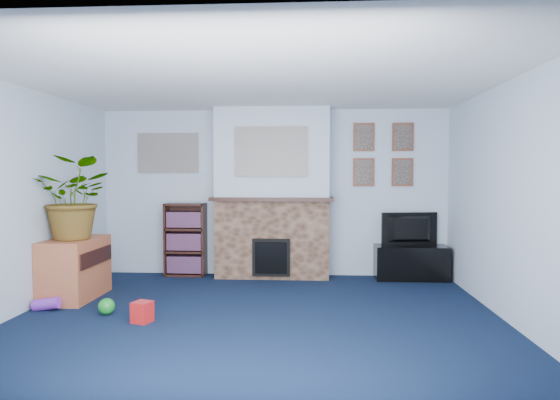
# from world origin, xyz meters

# --- Properties ---
(floor) EXTENTS (5.00, 4.50, 0.01)m
(floor) POSITION_xyz_m (0.00, 0.00, 0.00)
(floor) COLOR #0D1933
(floor) RESTS_ON ground
(ceiling) EXTENTS (5.00, 4.50, 0.01)m
(ceiling) POSITION_xyz_m (0.00, 0.00, 2.40)
(ceiling) COLOR white
(ceiling) RESTS_ON wall_back
(wall_back) EXTENTS (5.00, 0.04, 2.40)m
(wall_back) POSITION_xyz_m (0.00, 2.25, 1.20)
(wall_back) COLOR silver
(wall_back) RESTS_ON ground
(wall_front) EXTENTS (5.00, 0.04, 2.40)m
(wall_front) POSITION_xyz_m (0.00, -2.25, 1.20)
(wall_front) COLOR silver
(wall_front) RESTS_ON ground
(wall_left) EXTENTS (0.04, 4.50, 2.40)m
(wall_left) POSITION_xyz_m (-2.50, 0.00, 1.20)
(wall_left) COLOR silver
(wall_left) RESTS_ON ground
(wall_right) EXTENTS (0.04, 4.50, 2.40)m
(wall_right) POSITION_xyz_m (2.50, 0.00, 1.20)
(wall_right) COLOR silver
(wall_right) RESTS_ON ground
(chimney_breast) EXTENTS (1.72, 0.50, 2.40)m
(chimney_breast) POSITION_xyz_m (0.00, 2.05, 1.18)
(chimney_breast) COLOR brown
(chimney_breast) RESTS_ON ground
(collage_main) EXTENTS (1.00, 0.03, 0.68)m
(collage_main) POSITION_xyz_m (0.00, 1.84, 1.78)
(collage_main) COLOR gray
(collage_main) RESTS_ON chimney_breast
(collage_left) EXTENTS (0.90, 0.03, 0.58)m
(collage_left) POSITION_xyz_m (-1.55, 2.23, 1.78)
(collage_left) COLOR gray
(collage_left) RESTS_ON wall_back
(portrait_tl) EXTENTS (0.30, 0.03, 0.40)m
(portrait_tl) POSITION_xyz_m (1.30, 2.23, 2.00)
(portrait_tl) COLOR brown
(portrait_tl) RESTS_ON wall_back
(portrait_tr) EXTENTS (0.30, 0.03, 0.40)m
(portrait_tr) POSITION_xyz_m (1.85, 2.23, 2.00)
(portrait_tr) COLOR brown
(portrait_tr) RESTS_ON wall_back
(portrait_bl) EXTENTS (0.30, 0.03, 0.40)m
(portrait_bl) POSITION_xyz_m (1.30, 2.23, 1.50)
(portrait_bl) COLOR brown
(portrait_bl) RESTS_ON wall_back
(portrait_br) EXTENTS (0.30, 0.03, 0.40)m
(portrait_br) POSITION_xyz_m (1.85, 2.23, 1.50)
(portrait_br) COLOR brown
(portrait_br) RESTS_ON wall_back
(tv_stand) EXTENTS (1.00, 0.42, 0.47)m
(tv_stand) POSITION_xyz_m (1.95, 2.03, 0.23)
(tv_stand) COLOR black
(tv_stand) RESTS_ON ground
(television) EXTENTS (0.80, 0.23, 0.46)m
(television) POSITION_xyz_m (1.95, 2.05, 0.70)
(television) COLOR black
(television) RESTS_ON tv_stand
(bookshelf) EXTENTS (0.58, 0.28, 1.05)m
(bookshelf) POSITION_xyz_m (-1.27, 2.11, 0.50)
(bookshelf) COLOR black
(bookshelf) RESTS_ON ground
(sideboard) EXTENTS (0.51, 0.92, 0.71)m
(sideboard) POSITION_xyz_m (-2.24, 0.70, 0.35)
(sideboard) COLOR #B45D39
(sideboard) RESTS_ON ground
(potted_plant) EXTENTS (0.91, 0.80, 0.97)m
(potted_plant) POSITION_xyz_m (-2.19, 0.65, 1.20)
(potted_plant) COLOR #26661E
(potted_plant) RESTS_ON sideboard
(mantel_clock) EXTENTS (0.10, 0.06, 0.14)m
(mantel_clock) POSITION_xyz_m (-0.06, 2.00, 1.22)
(mantel_clock) COLOR gold
(mantel_clock) RESTS_ON chimney_breast
(mantel_candle) EXTENTS (0.05, 0.05, 0.16)m
(mantel_candle) POSITION_xyz_m (0.35, 2.00, 1.23)
(mantel_candle) COLOR #B2BFC6
(mantel_candle) RESTS_ON chimney_breast
(mantel_teddy) EXTENTS (0.11, 0.11, 0.11)m
(mantel_teddy) POSITION_xyz_m (-0.53, 2.00, 1.22)
(mantel_teddy) COLOR gray
(mantel_teddy) RESTS_ON chimney_breast
(mantel_can) EXTENTS (0.06, 0.06, 0.11)m
(mantel_can) POSITION_xyz_m (0.63, 2.00, 1.21)
(mantel_can) COLOR red
(mantel_can) RESTS_ON chimney_breast
(green_crate) EXTENTS (0.34, 0.27, 0.27)m
(green_crate) POSITION_xyz_m (-2.30, 0.47, 0.14)
(green_crate) COLOR #198C26
(green_crate) RESTS_ON ground
(toy_ball) EXTENTS (0.17, 0.17, 0.17)m
(toy_ball) POSITION_xyz_m (-1.59, 0.04, 0.09)
(toy_ball) COLOR #198C26
(toy_ball) RESTS_ON ground
(toy_block) EXTENTS (0.21, 0.21, 0.21)m
(toy_block) POSITION_xyz_m (-1.12, -0.20, 0.11)
(toy_block) COLOR red
(toy_block) RESTS_ON ground
(toy_tube) EXTENTS (0.29, 0.13, 0.17)m
(toy_tube) POSITION_xyz_m (-2.30, 0.16, 0.07)
(toy_tube) COLOR purple
(toy_tube) RESTS_ON ground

